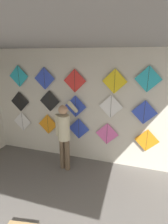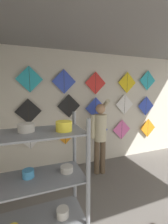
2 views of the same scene
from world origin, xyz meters
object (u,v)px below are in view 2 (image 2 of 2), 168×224
(kite_1, at_px, (65,133))
(kite_4, at_px, (148,128))
(kite_6, at_px, (69,106))
(kite_12, at_px, (96,83))
(kite_3, at_px, (122,130))
(kite_9, at_px, (146,106))
(shopkeeper, at_px, (100,132))
(kite_13, at_px, (127,83))
(kite_7, at_px, (96,108))
(kite_5, at_px, (28,111))
(kite_8, at_px, (125,104))
(kite_11, at_px, (64,82))
(kite_2, at_px, (98,130))
(kite_10, at_px, (29,79))
(kite_14, at_px, (148,80))
(kite_0, at_px, (30,137))

(kite_1, height_order, kite_4, kite_1)
(kite_6, xyz_separation_m, kite_12, (0.68, 0.00, 0.54))
(kite_3, relative_size, kite_9, 1.00)
(shopkeeper, bearing_deg, kite_13, 36.17)
(kite_4, xyz_separation_m, kite_7, (-1.72, 0.00, 0.67))
(kite_12, bearing_deg, kite_3, 0.00)
(kite_4, bearing_deg, kite_5, 180.00)
(kite_1, bearing_deg, kite_7, 0.00)
(kite_7, height_order, kite_8, kite_8)
(kite_11, relative_size, kite_12, 1.00)
(kite_5, relative_size, kite_12, 1.00)
(kite_5, distance_m, kite_12, 1.70)
(kite_2, bearing_deg, kite_13, 0.00)
(kite_1, height_order, kite_11, kite_11)
(shopkeeper, xyz_separation_m, kite_1, (-0.68, 0.48, -0.08))
(kite_8, bearing_deg, kite_12, 180.00)
(kite_7, bearing_deg, kite_10, 180.00)
(kite_2, distance_m, kite_14, 2.00)
(kite_2, bearing_deg, kite_9, 0.00)
(kite_6, xyz_separation_m, kite_14, (2.29, 0.00, 0.64))
(kite_1, relative_size, kite_6, 1.00)
(kite_4, height_order, kite_6, kite_6)
(kite_4, distance_m, kite_9, 0.67)
(kite_7, bearing_deg, kite_14, 0.00)
(kite_2, xyz_separation_m, kite_11, (-0.88, 0.00, 1.23))
(kite_3, xyz_separation_m, kite_6, (-1.49, 0.00, 0.71))
(kite_13, bearing_deg, shopkeeper, -154.85)
(kite_1, bearing_deg, kite_12, 0.00)
(kite_4, xyz_separation_m, kite_8, (-0.86, 0.00, 0.73))
(kite_13, bearing_deg, kite_2, 180.00)
(kite_1, bearing_deg, kite_0, 180.00)
(kite_4, height_order, kite_11, kite_11)
(kite_2, relative_size, kite_9, 1.00)
(kite_0, bearing_deg, kite_8, 0.00)
(kite_5, xyz_separation_m, kite_10, (0.05, 0.00, 0.68))
(shopkeeper, distance_m, kite_7, 0.70)
(kite_14, bearing_deg, kite_4, 0.00)
(kite_6, distance_m, kite_14, 2.38)
(kite_3, relative_size, kite_12, 1.00)
(kite_0, xyz_separation_m, kite_6, (0.89, 0.00, 0.66))
(kite_2, height_order, kite_10, kite_10)
(kite_2, distance_m, kite_3, 0.72)
(kite_6, bearing_deg, kite_3, 0.00)
(kite_2, distance_m, kite_9, 1.63)
(kite_1, bearing_deg, kite_2, 0.00)
(kite_13, xyz_separation_m, kite_14, (0.68, 0.00, 0.07))
(kite_8, bearing_deg, kite_3, 180.00)
(kite_4, height_order, kite_5, kite_5)
(kite_12, height_order, kite_14, kite_14)
(kite_11, bearing_deg, kite_7, 0.00)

